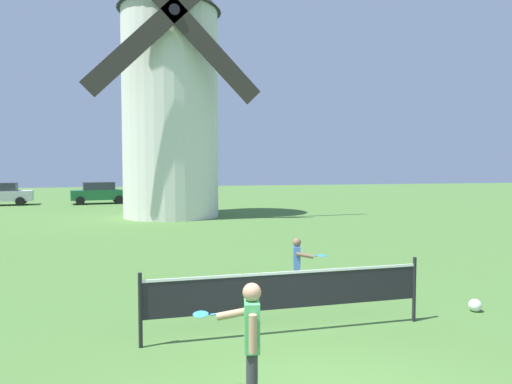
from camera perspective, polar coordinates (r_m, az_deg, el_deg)
windmill at (r=25.04m, az=-10.61°, el=12.91°), size 8.37×5.71×14.04m
tennis_net at (r=7.37m, az=4.02°, el=-12.16°), size 4.57×0.06×1.10m
player_near at (r=5.26m, az=-0.77°, el=-17.49°), size 0.74×0.65×1.36m
player_far at (r=9.62m, az=5.25°, el=-8.69°), size 0.68×0.62×1.16m
stray_ball at (r=9.45m, az=25.60°, el=-12.59°), size 0.23×0.23×0.23m
parked_car_green at (r=34.91m, az=-18.97°, el=-0.06°), size 4.02×2.32×1.56m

